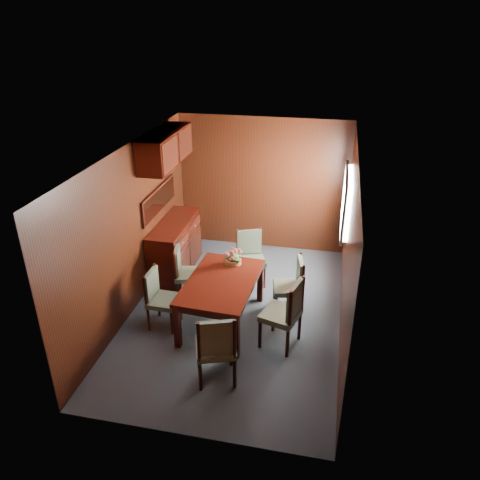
% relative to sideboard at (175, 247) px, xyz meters
% --- Properties ---
extents(ground, '(4.50, 4.50, 0.00)m').
position_rel_sideboard_xyz_m(ground, '(1.25, -1.00, -0.45)').
color(ground, '#323B44').
rests_on(ground, ground).
extents(room_shell, '(3.06, 4.52, 2.41)m').
position_rel_sideboard_xyz_m(room_shell, '(1.15, -0.67, 1.18)').
color(room_shell, black).
rests_on(room_shell, ground).
extents(sideboard, '(0.48, 1.40, 0.90)m').
position_rel_sideboard_xyz_m(sideboard, '(0.00, 0.00, 0.00)').
color(sideboard, black).
rests_on(sideboard, ground).
extents(dining_table, '(1.00, 1.51, 0.68)m').
position_rel_sideboard_xyz_m(dining_table, '(1.11, -1.24, 0.14)').
color(dining_table, black).
rests_on(dining_table, ground).
extents(chair_left_near, '(0.41, 0.42, 0.86)m').
position_rel_sideboard_xyz_m(chair_left_near, '(0.27, -1.48, 0.03)').
color(chair_left_near, black).
rests_on(chair_left_near, ground).
extents(chair_left_far, '(0.47, 0.49, 0.87)m').
position_rel_sideboard_xyz_m(chair_left_far, '(0.40, -0.75, 0.03)').
color(chair_left_far, black).
rests_on(chair_left_far, ground).
extents(chair_right_near, '(0.56, 0.58, 0.99)m').
position_rel_sideboard_xyz_m(chair_right_near, '(2.04, -1.57, 0.10)').
color(chair_right_near, black).
rests_on(chair_right_near, ground).
extents(chair_right_far, '(0.48, 0.49, 0.89)m').
position_rel_sideboard_xyz_m(chair_right_far, '(2.04, -0.79, 0.04)').
color(chair_right_far, black).
rests_on(chair_right_far, ground).
extents(chair_head, '(0.58, 0.57, 0.97)m').
position_rel_sideboard_xyz_m(chair_head, '(1.33, -2.42, 0.09)').
color(chair_head, black).
rests_on(chair_head, ground).
extents(chair_foot, '(0.55, 0.53, 0.89)m').
position_rel_sideboard_xyz_m(chair_foot, '(1.28, -0.07, 0.05)').
color(chair_foot, black).
rests_on(chair_foot, ground).
extents(flower_centerpiece, '(0.26, 0.26, 0.26)m').
position_rel_sideboard_xyz_m(flower_centerpiece, '(1.16, -0.75, 0.36)').
color(flower_centerpiece, '#B56837').
rests_on(flower_centerpiece, dining_table).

